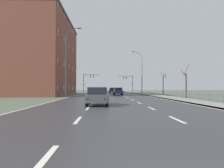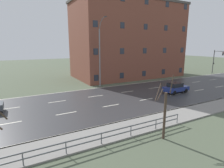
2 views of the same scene
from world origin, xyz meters
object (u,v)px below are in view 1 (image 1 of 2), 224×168
object	(u,v)px
street_lamp_left_bank	(67,63)
street_lamp_midground	(141,73)
car_distant	(112,90)
car_far_left	(98,96)
brick_building	(39,57)
car_near_left	(118,91)
traffic_signal_left	(88,80)
traffic_signal_right	(129,81)

from	to	relation	value
street_lamp_left_bank	street_lamp_midground	bearing A→B (deg)	43.67
street_lamp_left_bank	car_distant	size ratio (longest dim) A/B	2.76
car_far_left	brick_building	size ratio (longest dim) A/B	0.17
street_lamp_left_bank	car_near_left	bearing A→B (deg)	43.19
street_lamp_left_bank	traffic_signal_left	xyz separation A→B (m)	(0.77, 31.87, -1.53)
street_lamp_left_bank	car_far_left	size ratio (longest dim) A/B	2.78
street_lamp_midground	car_near_left	world-z (taller)	street_lamp_midground
street_lamp_midground	car_distant	bearing A→B (deg)	116.86
street_lamp_midground	car_distant	distance (m)	14.72
car_far_left	brick_building	distance (m)	31.25
traffic_signal_left	car_distant	distance (m)	9.80
street_lamp_left_bank	brick_building	world-z (taller)	brick_building
brick_building	traffic_signal_left	bearing A→B (deg)	67.98
street_lamp_midground	street_lamp_left_bank	world-z (taller)	street_lamp_left_bank
car_near_left	car_distant	bearing A→B (deg)	89.65
street_lamp_left_bank	traffic_signal_right	world-z (taller)	street_lamp_left_bank
street_lamp_midground	car_far_left	size ratio (longest dim) A/B	2.45
car_far_left	car_near_left	bearing A→B (deg)	83.58
street_lamp_left_bank	car_distant	world-z (taller)	street_lamp_left_bank
traffic_signal_left	car_near_left	world-z (taller)	traffic_signal_left
street_lamp_left_bank	traffic_signal_left	world-z (taller)	street_lamp_left_bank
street_lamp_midground	brick_building	distance (m)	23.22
street_lamp_midground	car_far_left	bearing A→B (deg)	-106.55
car_far_left	car_distant	distance (m)	43.43
traffic_signal_left	brick_building	world-z (taller)	brick_building
traffic_signal_left	car_near_left	bearing A→B (deg)	-70.54
car_distant	traffic_signal_left	bearing A→B (deg)	144.32
car_distant	car_near_left	distance (m)	18.33
car_far_left	brick_building	xyz separation A→B (m)	(-13.57, 27.16, 7.43)
traffic_signal_right	car_near_left	distance (m)	25.64
traffic_signal_left	car_near_left	size ratio (longest dim) A/B	1.43
brick_building	street_lamp_left_bank	bearing A→B (deg)	-53.60
traffic_signal_right	car_distant	world-z (taller)	traffic_signal_right
street_lamp_left_bank	traffic_signal_right	distance (m)	36.34
car_distant	street_lamp_left_bank	bearing A→B (deg)	-110.02
traffic_signal_right	car_far_left	distance (m)	50.75
traffic_signal_right	car_distant	bearing A→B (deg)	-130.64
street_lamp_midground	street_lamp_left_bank	distance (m)	20.58
street_lamp_left_bank	car_near_left	distance (m)	13.29
car_near_left	brick_building	world-z (taller)	brick_building
car_far_left	car_distant	size ratio (longest dim) A/B	0.99
street_lamp_midground	car_near_left	distance (m)	9.17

